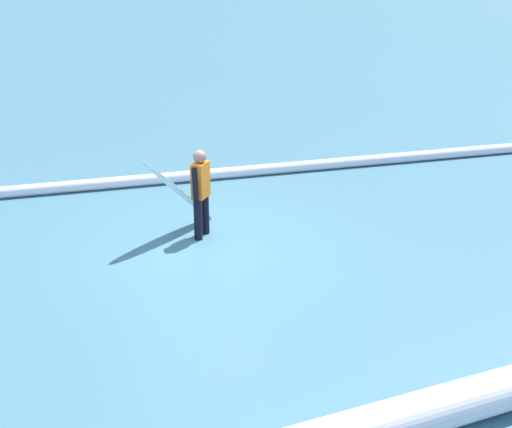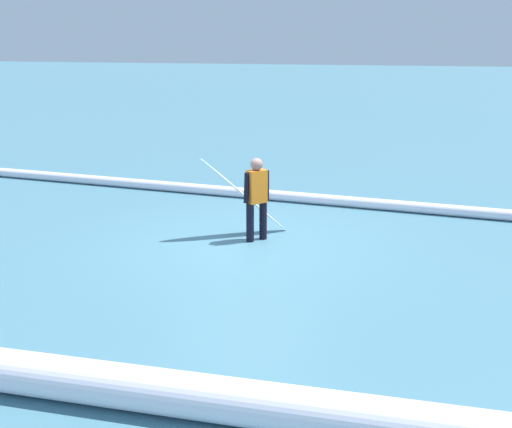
{
  "view_description": "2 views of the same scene",
  "coord_description": "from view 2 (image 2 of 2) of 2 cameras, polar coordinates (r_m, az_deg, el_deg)",
  "views": [
    {
      "loc": [
        2.39,
        9.91,
        4.45
      ],
      "look_at": [
        -0.68,
        0.9,
        0.78
      ],
      "focal_mm": 47.47,
      "sensor_mm": 36.0,
      "label": 1
    },
    {
      "loc": [
        -3.46,
        10.13,
        3.46
      ],
      "look_at": [
        -0.66,
        1.35,
        0.97
      ],
      "focal_mm": 44.59,
      "sensor_mm": 36.0,
      "label": 2
    }
  ],
  "objects": [
    {
      "name": "surfboard",
      "position": [
        11.65,
        -1.03,
        1.67
      ],
      "size": [
        1.51,
        1.21,
        1.52
      ],
      "color": "white",
      "rests_on": "ground_plane"
    },
    {
      "name": "wave_crest_midground",
      "position": [
        6.04,
        7.11,
        -17.47
      ],
      "size": [
        18.9,
        1.7,
        0.44
      ],
      "primitive_type": "cylinder",
      "rotation": [
        0.0,
        1.57,
        0.07
      ],
      "color": "white",
      "rests_on": "ground_plane"
    },
    {
      "name": "ground_plane",
      "position": [
        11.25,
        -1.12,
        -2.78
      ],
      "size": [
        185.4,
        185.4,
        0.0
      ],
      "primitive_type": "plane",
      "color": "teal"
    },
    {
      "name": "wave_crest_foreground",
      "position": [
        14.17,
        4.56,
        1.43
      ],
      "size": [
        17.46,
        0.99,
        0.23
      ],
      "primitive_type": "cylinder",
      "rotation": [
        0.0,
        1.57,
        -0.04
      ],
      "color": "white",
      "rests_on": "ground_plane"
    },
    {
      "name": "surfer",
      "position": [
        11.3,
        0.06,
        1.72
      ],
      "size": [
        0.37,
        0.46,
        1.51
      ],
      "rotation": [
        0.0,
        0.0,
        4.02
      ],
      "color": "black",
      "rests_on": "ground_plane"
    }
  ]
}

